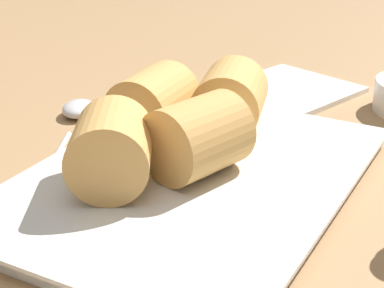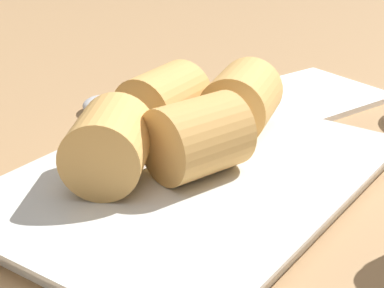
% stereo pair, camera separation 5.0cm
% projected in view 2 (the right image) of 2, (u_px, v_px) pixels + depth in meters
% --- Properties ---
extents(table_surface, '(1.80, 1.40, 0.02)m').
position_uv_depth(table_surface, '(158.00, 205.00, 0.49)').
color(table_surface, '#A87F54').
rests_on(table_surface, ground).
extents(serving_plate, '(0.32, 0.23, 0.01)m').
position_uv_depth(serving_plate, '(192.00, 181.00, 0.49)').
color(serving_plate, silver).
rests_on(serving_plate, table_surface).
extents(roll_front_left, '(0.08, 0.07, 0.06)m').
position_uv_depth(roll_front_left, '(202.00, 136.00, 0.48)').
color(roll_front_left, '#DBA356').
rests_on(roll_front_left, serving_plate).
extents(roll_front_right, '(0.08, 0.06, 0.06)m').
position_uv_depth(roll_front_right, '(167.00, 101.00, 0.55)').
color(roll_front_right, '#DBA356').
rests_on(roll_front_right, serving_plate).
extents(roll_back_left, '(0.09, 0.08, 0.06)m').
position_uv_depth(roll_back_left, '(110.00, 143.00, 0.47)').
color(roll_back_left, '#DBA356').
rests_on(roll_back_left, serving_plate).
extents(roll_back_right, '(0.08, 0.07, 0.06)m').
position_uv_depth(roll_back_right, '(243.00, 98.00, 0.55)').
color(roll_back_right, '#DBA356').
rests_on(roll_back_right, serving_plate).
extents(spoon, '(0.19, 0.11, 0.01)m').
position_uv_depth(spoon, '(94.00, 111.00, 0.63)').
color(spoon, silver).
rests_on(spoon, table_surface).
extents(napkin, '(0.17, 0.16, 0.01)m').
position_uv_depth(napkin, '(309.00, 96.00, 0.68)').
color(napkin, white).
rests_on(napkin, table_surface).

